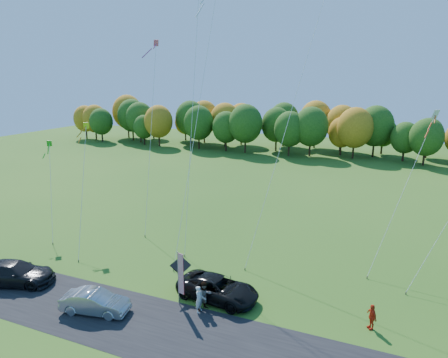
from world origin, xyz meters
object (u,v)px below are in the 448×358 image
at_px(person_east, 372,317).
at_px(feather_flag, 180,273).
at_px(silver_sedan, 95,302).
at_px(black_suv, 218,288).

height_order(person_east, feather_flag, feather_flag).
xyz_separation_m(silver_sedan, feather_flag, (4.68, 2.89, 1.60)).
bearing_deg(feather_flag, black_suv, 40.21).
height_order(black_suv, feather_flag, feather_flag).
bearing_deg(feather_flag, person_east, 10.45).
height_order(silver_sedan, feather_flag, feather_flag).
bearing_deg(person_east, silver_sedan, -106.60).
bearing_deg(feather_flag, silver_sedan, -148.34).
xyz_separation_m(silver_sedan, person_east, (16.50, 5.07, 0.08)).
height_order(black_suv, person_east, person_east).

